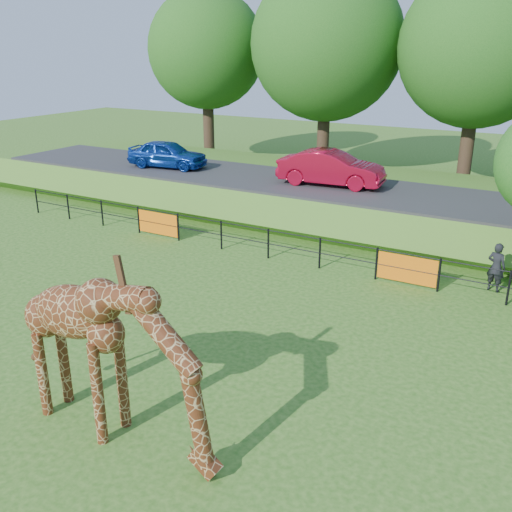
% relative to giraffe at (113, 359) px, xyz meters
% --- Properties ---
extents(ground, '(90.00, 90.00, 0.00)m').
position_rel_giraffe_xyz_m(ground, '(-0.23, 2.19, -1.71)').
color(ground, '#2A5D17').
rests_on(ground, ground).
extents(giraffe, '(4.82, 1.10, 3.42)m').
position_rel_giraffe_xyz_m(giraffe, '(0.00, 0.00, 0.00)').
color(giraffe, '#542611').
rests_on(giraffe, ground).
extents(perimeter_fence, '(28.07, 0.10, 1.10)m').
position_rel_giraffe_xyz_m(perimeter_fence, '(-0.23, 10.19, -1.16)').
color(perimeter_fence, black).
rests_on(perimeter_fence, ground).
extents(embankment, '(40.00, 9.00, 1.30)m').
position_rel_giraffe_xyz_m(embankment, '(-0.23, 17.69, -1.06)').
color(embankment, '#2A5D17').
rests_on(embankment, ground).
extents(road, '(40.00, 5.00, 0.12)m').
position_rel_giraffe_xyz_m(road, '(-0.23, 16.19, -0.35)').
color(road, '#2E2E31').
rests_on(road, embankment).
extents(car_blue, '(4.19, 2.18, 1.36)m').
position_rel_giraffe_xyz_m(car_blue, '(-11.07, 15.84, 0.39)').
color(car_blue, '#1543B0').
rests_on(car_blue, road).
extents(car_red, '(4.74, 2.03, 1.52)m').
position_rel_giraffe_xyz_m(car_red, '(-2.43, 16.28, 0.47)').
color(car_red, '#B10C29').
rests_on(car_red, road).
extents(visitor, '(0.66, 0.53, 1.57)m').
position_rel_giraffe_xyz_m(visitor, '(5.26, 11.12, -0.92)').
color(visitor, black).
rests_on(visitor, ground).
extents(bg_tree_line, '(37.30, 8.80, 11.82)m').
position_rel_giraffe_xyz_m(bg_tree_line, '(1.66, 24.19, 5.49)').
color(bg_tree_line, '#301F16').
rests_on(bg_tree_line, ground).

